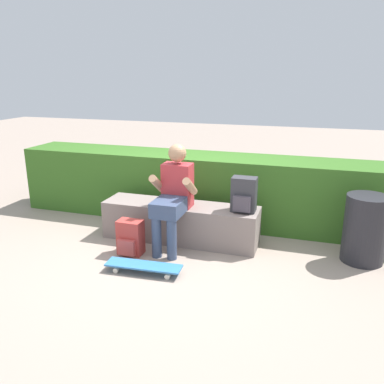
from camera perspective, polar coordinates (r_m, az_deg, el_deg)
ground_plane at (r=4.63m, az=-3.32°, el=-8.74°), size 24.00×24.00×0.00m
bench_main at (r=4.88m, az=-1.69°, el=-4.37°), size 1.91×0.46×0.46m
person_skater at (r=4.55m, az=-2.69°, el=-0.26°), size 0.49×0.62×1.21m
skateboard_near_person at (r=4.20m, az=-6.98°, el=-10.52°), size 0.81×0.25×0.09m
backpack_on_bench at (r=4.55m, az=7.47°, el=-0.44°), size 0.28×0.23×0.40m
backpack_on_ground at (r=4.59m, az=-8.88°, el=-6.55°), size 0.28×0.23×0.40m
hedge_row at (r=5.53m, az=1.75°, el=0.63°), size 5.34×0.72×0.92m
trash_bin at (r=4.69m, az=23.62°, el=-4.90°), size 0.45×0.45×0.75m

